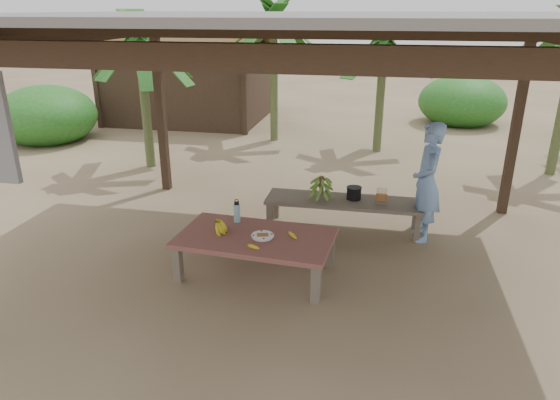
% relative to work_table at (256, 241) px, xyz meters
% --- Properties ---
extents(ground, '(80.00, 80.00, 0.00)m').
position_rel_work_table_xyz_m(ground, '(0.51, 0.34, -0.43)').
color(ground, brown).
rests_on(ground, ground).
extents(pavilion, '(6.60, 5.60, 2.95)m').
position_rel_work_table_xyz_m(pavilion, '(0.50, 0.33, 2.34)').
color(pavilion, black).
rests_on(pavilion, ground).
extents(work_table, '(1.87, 1.13, 0.50)m').
position_rel_work_table_xyz_m(work_table, '(0.00, 0.00, 0.00)').
color(work_table, brown).
rests_on(work_table, ground).
extents(bench, '(2.20, 0.60, 0.45)m').
position_rel_work_table_xyz_m(bench, '(0.91, 1.52, -0.04)').
color(bench, brown).
rests_on(bench, ground).
extents(ripe_banana_bunch, '(0.30, 0.27, 0.16)m').
position_rel_work_table_xyz_m(ripe_banana_bunch, '(-0.49, 0.01, 0.14)').
color(ripe_banana_bunch, yellow).
rests_on(ripe_banana_bunch, work_table).
extents(plate, '(0.26, 0.26, 0.04)m').
position_rel_work_table_xyz_m(plate, '(0.09, -0.03, 0.08)').
color(plate, white).
rests_on(plate, work_table).
extents(loose_banana_front, '(0.15, 0.08, 0.04)m').
position_rel_work_table_xyz_m(loose_banana_front, '(0.06, -0.33, 0.09)').
color(loose_banana_front, yellow).
rests_on(loose_banana_front, work_table).
extents(loose_banana_side, '(0.14, 0.15, 0.04)m').
position_rel_work_table_xyz_m(loose_banana_side, '(0.43, 0.05, 0.09)').
color(loose_banana_side, yellow).
rests_on(loose_banana_side, work_table).
extents(water_flask, '(0.08, 0.08, 0.31)m').
position_rel_work_table_xyz_m(water_flask, '(-0.33, 0.36, 0.19)').
color(water_flask, '#3D9FBE').
rests_on(water_flask, work_table).
extents(green_banana_stalk, '(0.30, 0.30, 0.34)m').
position_rel_work_table_xyz_m(green_banana_stalk, '(0.59, 1.52, 0.19)').
color(green_banana_stalk, '#598C2D').
rests_on(green_banana_stalk, bench).
extents(cooking_pot, '(0.20, 0.20, 0.17)m').
position_rel_work_table_xyz_m(cooking_pot, '(1.05, 1.58, 0.10)').
color(cooking_pot, black).
rests_on(cooking_pot, bench).
extents(skewer_rack, '(0.18, 0.08, 0.24)m').
position_rel_work_table_xyz_m(skewer_rack, '(1.44, 1.47, 0.14)').
color(skewer_rack, '#A57F47').
rests_on(skewer_rack, bench).
extents(woman, '(0.46, 0.64, 1.64)m').
position_rel_work_table_xyz_m(woman, '(2.01, 1.42, 0.38)').
color(woman, '#6B8FCB').
rests_on(woman, ground).
extents(hut, '(4.40, 3.43, 2.85)m').
position_rel_work_table_xyz_m(hut, '(-3.99, 8.34, 0.67)').
color(hut, black).
rests_on(hut, ground).
extents(banana_plant_n, '(1.80, 1.80, 2.65)m').
position_rel_work_table_xyz_m(banana_plant_n, '(1.31, 5.93, 1.74)').
color(banana_plant_n, '#596638').
rests_on(banana_plant_n, ground).
extents(banana_plant_nw, '(1.80, 1.80, 3.11)m').
position_rel_work_table_xyz_m(banana_plant_nw, '(-1.16, 6.45, 2.19)').
color(banana_plant_nw, '#596638').
rests_on(banana_plant_nw, ground).
extents(banana_plant_w, '(1.80, 1.80, 2.76)m').
position_rel_work_table_xyz_m(banana_plant_w, '(-3.15, 3.84, 1.85)').
color(banana_plant_w, '#596638').
rests_on(banana_plant_w, ground).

